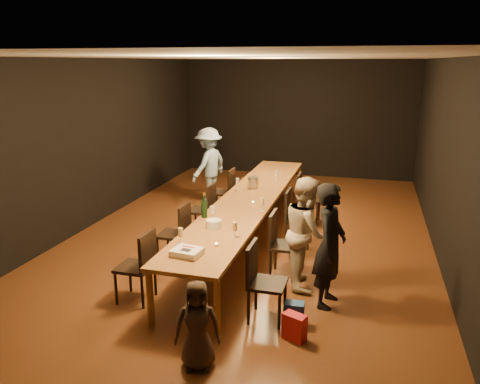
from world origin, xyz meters
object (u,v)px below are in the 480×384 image
(woman_birthday, at_px, (330,245))
(champagne_bottle, at_px, (204,205))
(chair_right_0, at_px, (267,283))
(chair_right_3, at_px, (309,198))
(chair_left_1, at_px, (173,233))
(woman_tan, at_px, (306,232))
(chair_right_1, at_px, (286,245))
(chair_left_3, at_px, (222,192))
(chair_right_2, at_px, (299,218))
(chair_left_2, at_px, (201,210))
(child, at_px, (197,325))
(birthday_cake, at_px, (187,252))
(table, at_px, (249,200))
(ice_bucket, at_px, (253,182))
(plate_stack, at_px, (214,224))
(chair_left_0, at_px, (135,266))
(man_blue, at_px, (209,164))

(woman_birthday, bearing_deg, champagne_bottle, 77.34)
(chair_right_0, height_order, woman_birthday, woman_birthday)
(chair_right_3, distance_m, chair_left_1, 2.94)
(woman_tan, bearing_deg, chair_right_1, 43.82)
(chair_right_3, xyz_separation_m, chair_left_3, (-1.70, 0.00, 0.00))
(chair_right_0, xyz_separation_m, chair_left_1, (-1.70, 1.20, 0.00))
(chair_right_0, distance_m, chair_right_2, 2.40)
(chair_left_2, bearing_deg, child, -160.37)
(chair_right_3, height_order, woman_tan, woman_tan)
(chair_left_2, height_order, child, chair_left_2)
(chair_right_0, bearing_deg, birthday_cake, -82.68)
(chair_right_2, relative_size, chair_left_2, 1.00)
(table, xyz_separation_m, chair_right_2, (0.85, 0.00, -0.24))
(chair_right_0, distance_m, chair_left_1, 2.08)
(child, distance_m, champagne_bottle, 2.48)
(woman_tan, distance_m, ice_bucket, 2.37)
(chair_left_1, relative_size, birthday_cake, 2.54)
(child, bearing_deg, woman_tan, 52.55)
(chair_right_2, xyz_separation_m, chair_left_1, (-1.70, -1.20, 0.00))
(chair_right_3, xyz_separation_m, champagne_bottle, (-1.22, -2.35, 0.47))
(table, relative_size, chair_right_1, 6.45)
(woman_tan, bearing_deg, plate_stack, 83.57)
(chair_right_3, distance_m, child, 4.69)
(chair_left_3, bearing_deg, ice_bucket, -126.64)
(champagne_bottle, bearing_deg, chair_left_0, -111.09)
(chair_left_3, xyz_separation_m, champagne_bottle, (0.48, -2.35, 0.47))
(birthday_cake, bearing_deg, chair_left_0, 177.81)
(chair_right_2, xyz_separation_m, ice_bucket, (-0.94, 0.63, 0.38))
(man_blue, relative_size, champagne_bottle, 4.28)
(child, bearing_deg, woman_birthday, 38.35)
(table, relative_size, chair_left_3, 6.45)
(plate_stack, xyz_separation_m, champagne_bottle, (-0.28, 0.40, 0.13))
(child, bearing_deg, man_blue, 90.96)
(birthday_cake, height_order, champagne_bottle, champagne_bottle)
(table, bearing_deg, ice_bucket, 97.69)
(table, bearing_deg, chair_right_2, 0.00)
(woman_birthday, distance_m, champagne_bottle, 1.99)
(child, height_order, plate_stack, child)
(plate_stack, distance_m, ice_bucket, 2.19)
(table, bearing_deg, chair_left_0, -109.50)
(man_blue, bearing_deg, woman_birthday, 53.84)
(chair_right_3, xyz_separation_m, birthday_cake, (-0.94, -3.72, 0.32))
(child, bearing_deg, chair_left_3, 87.60)
(chair_right_0, relative_size, ice_bucket, 4.65)
(chair_right_1, distance_m, chair_left_2, 2.08)
(plate_stack, bearing_deg, ice_bucket, 89.97)
(birthday_cake, bearing_deg, chair_left_2, 113.62)
(chair_left_0, bearing_deg, chair_right_0, -90.00)
(chair_right_2, distance_m, chair_left_3, 2.08)
(chair_left_3, xyz_separation_m, ice_bucket, (0.76, -0.57, 0.38))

